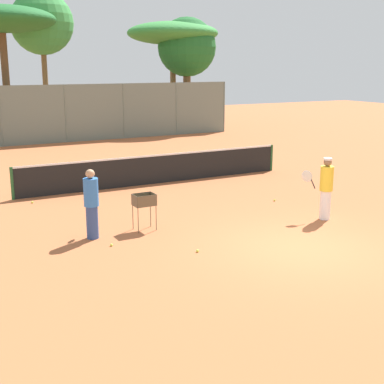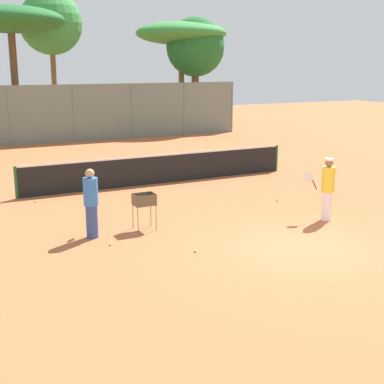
% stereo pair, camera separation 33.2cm
% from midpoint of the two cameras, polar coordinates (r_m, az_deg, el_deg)
% --- Properties ---
extents(ground_plane, '(80.00, 80.00, 0.00)m').
position_cam_midpoint_polar(ground_plane, '(12.97, 12.19, -6.00)').
color(ground_plane, '#B26038').
extents(tennis_net, '(10.36, 0.10, 1.07)m').
position_cam_midpoint_polar(tennis_net, '(19.54, -2.81, 2.55)').
color(tennis_net, '#26592D').
rests_on(tennis_net, ground_plane).
extents(back_fence, '(20.75, 0.08, 3.19)m').
position_cam_midpoint_polar(back_fence, '(30.77, -12.24, 8.20)').
color(back_fence, slate).
rests_on(back_fence, ground_plane).
extents(tree_1, '(3.76, 3.76, 8.55)m').
position_cam_midpoint_polar(tree_1, '(34.66, -14.55, 16.97)').
color(tree_1, brown).
rests_on(tree_1, ground_plane).
extents(tree_2, '(6.02, 6.02, 7.02)m').
position_cam_midpoint_polar(tree_2, '(36.81, -0.89, 16.50)').
color(tree_2, brown).
rests_on(tree_2, ground_plane).
extents(tree_3, '(3.82, 3.82, 7.27)m').
position_cam_midpoint_polar(tree_3, '(36.21, 0.62, 15.12)').
color(tree_3, brown).
rests_on(tree_3, ground_plane).
extents(tree_4, '(5.90, 5.90, 7.41)m').
position_cam_midpoint_polar(tree_4, '(32.44, -18.52, 16.95)').
color(tree_4, brown).
rests_on(tree_4, ground_plane).
extents(player_white_outfit, '(0.59, 0.82, 1.76)m').
position_cam_midpoint_polar(player_white_outfit, '(13.48, -10.01, -1.12)').
color(player_white_outfit, '#334C8C').
rests_on(player_white_outfit, ground_plane).
extents(player_red_cap, '(0.78, 0.64, 1.75)m').
position_cam_midpoint_polar(player_red_cap, '(15.29, 14.85, 0.37)').
color(player_red_cap, white).
rests_on(player_red_cap, ground_plane).
extents(ball_cart, '(0.56, 0.41, 0.97)m').
position_cam_midpoint_polar(ball_cart, '(14.01, -4.44, -1.14)').
color(ball_cart, brown).
rests_on(ball_cart, ground_plane).
extents(tennis_ball_0, '(0.07, 0.07, 0.07)m').
position_cam_midpoint_polar(tennis_ball_0, '(17.23, 9.61, -0.91)').
color(tennis_ball_0, '#D1E54C').
rests_on(tennis_ball_0, ground_plane).
extents(tennis_ball_1, '(0.07, 0.07, 0.07)m').
position_cam_midpoint_polar(tennis_ball_1, '(12.48, 1.14, -6.31)').
color(tennis_ball_1, '#D1E54C').
rests_on(tennis_ball_1, ground_plane).
extents(tennis_ball_2, '(0.07, 0.07, 0.07)m').
position_cam_midpoint_polar(tennis_ball_2, '(13.04, -7.99, -5.55)').
color(tennis_ball_2, '#D1E54C').
rests_on(tennis_ball_2, ground_plane).
extents(tennis_ball_3, '(0.07, 0.07, 0.07)m').
position_cam_midpoint_polar(tennis_ball_3, '(17.58, -15.83, -0.95)').
color(tennis_ball_3, '#D1E54C').
rests_on(tennis_ball_3, ground_plane).
extents(parked_car, '(4.20, 1.70, 1.60)m').
position_cam_midpoint_polar(parked_car, '(36.11, -7.17, 7.64)').
color(parked_car, '#3F4C8C').
rests_on(parked_car, ground_plane).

